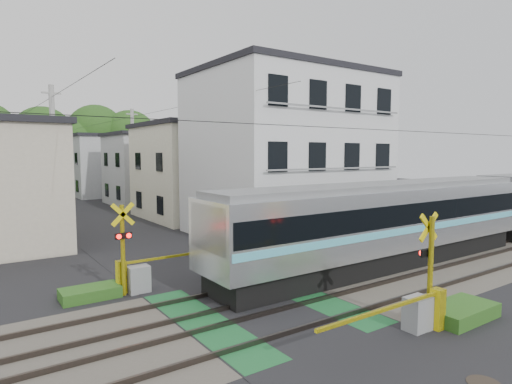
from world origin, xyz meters
TOP-DOWN VIEW (x-y plane):
  - ground at (0.00, 0.00)m, footprint 120.00×120.00m
  - track_bed at (0.00, 0.00)m, footprint 120.00×120.00m
  - crossing_signal_near at (2.59, -3.65)m, footprint 4.74×0.65m
  - crossing_signal_far at (-2.59, 3.65)m, footprint 4.74×0.65m
  - apartment_block at (8.50, 9.49)m, footprint 10.20×8.36m
  - houses_row at (0.25, 25.92)m, footprint 22.07×31.35m
  - tree_hill at (-0.20, 48.50)m, footprint 40.00×13.01m
  - catenary at (6.00, 0.03)m, footprint 60.00×5.04m
  - utility_poles at (-1.05, 23.01)m, footprint 7.90×42.00m
  - pedestrian at (-0.88, 26.93)m, footprint 0.66×0.54m
  - manhole_cover at (1.30, -5.98)m, footprint 0.67×0.67m
  - weed_patches at (1.76, -0.09)m, footprint 10.25×8.80m

SIDE VIEW (x-z plane):
  - ground at x=0.00m, z-range 0.00..0.00m
  - manhole_cover at x=1.30m, z-range 0.00..0.02m
  - track_bed at x=0.00m, z-range -0.03..0.11m
  - weed_patches at x=1.76m, z-range -0.02..0.38m
  - crossing_signal_near at x=2.59m, z-range -0.83..2.25m
  - crossing_signal_far at x=-2.59m, z-range -0.83..2.25m
  - pedestrian at x=-0.88m, z-range 0.00..1.57m
  - houses_row at x=0.25m, z-range -0.16..6.64m
  - catenary at x=6.00m, z-range 0.20..7.20m
  - utility_poles at x=-1.05m, z-range 0.08..8.08m
  - apartment_block at x=8.50m, z-range 0.01..9.31m
  - tree_hill at x=-0.20m, z-range -0.40..11.51m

